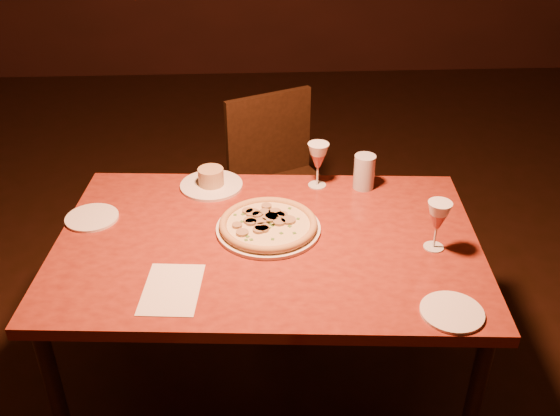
{
  "coord_description": "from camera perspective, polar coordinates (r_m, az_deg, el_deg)",
  "views": [
    {
      "loc": [
        -0.24,
        -1.86,
        1.88
      ],
      "look_at": [
        -0.15,
        -0.14,
        0.82
      ],
      "focal_mm": 40.0,
      "sensor_mm": 36.0,
      "label": 1
    }
  ],
  "objects": [
    {
      "name": "wine_glass_far",
      "position": [
        2.29,
        3.47,
        3.94
      ],
      "size": [
        0.08,
        0.08,
        0.17
      ],
      "primitive_type": null,
      "color": "#AC4C47",
      "rests_on": "dining_table"
    },
    {
      "name": "floor",
      "position": [
        2.66,
        3.26,
        -13.5
      ],
      "size": [
        7.0,
        7.0,
        0.0
      ],
      "primitive_type": "plane",
      "color": "black",
      "rests_on": "ground"
    },
    {
      "name": "dining_table",
      "position": [
        2.06,
        -1.15,
        -4.38
      ],
      "size": [
        1.43,
        0.98,
        0.73
      ],
      "rotation": [
        0.0,
        0.0,
        -0.07
      ],
      "color": "maroon",
      "rests_on": "floor"
    },
    {
      "name": "side_plate_left",
      "position": [
        2.22,
        -16.82,
        -0.85
      ],
      "size": [
        0.18,
        0.18,
        0.01
      ],
      "primitive_type": "cylinder",
      "color": "white",
      "rests_on": "dining_table"
    },
    {
      "name": "chair_far",
      "position": [
        2.86,
        0.14,
        2.47
      ],
      "size": [
        0.56,
        0.56,
        0.87
      ],
      "rotation": [
        0.0,
        0.0,
        0.43
      ],
      "color": "black",
      "rests_on": "floor"
    },
    {
      "name": "wine_glass_right",
      "position": [
        2.0,
        14.15,
        -1.56
      ],
      "size": [
        0.08,
        0.08,
        0.17
      ],
      "primitive_type": null,
      "color": "#AC4C47",
      "rests_on": "dining_table"
    },
    {
      "name": "menu_card",
      "position": [
        1.85,
        -9.86,
        -7.31
      ],
      "size": [
        0.18,
        0.25,
        0.0
      ],
      "primitive_type": "cube",
      "rotation": [
        0.0,
        0.0,
        -0.09
      ],
      "color": "silver",
      "rests_on": "dining_table"
    },
    {
      "name": "side_plate_near",
      "position": [
        1.8,
        15.44,
        -9.16
      ],
      "size": [
        0.18,
        0.18,
        0.01
      ],
      "primitive_type": "cylinder",
      "color": "white",
      "rests_on": "dining_table"
    },
    {
      "name": "water_tumbler",
      "position": [
        2.31,
        7.71,
        3.3
      ],
      "size": [
        0.08,
        0.08,
        0.13
      ],
      "primitive_type": "cylinder",
      "color": "#AEB6BE",
      "rests_on": "dining_table"
    },
    {
      "name": "pizza_plate",
      "position": [
        2.06,
        -1.08,
        -1.57
      ],
      "size": [
        0.35,
        0.35,
        0.04
      ],
      "color": "white",
      "rests_on": "dining_table"
    },
    {
      "name": "ramekin_saucer",
      "position": [
        2.32,
        -6.31,
        2.48
      ],
      "size": [
        0.23,
        0.23,
        0.07
      ],
      "color": "white",
      "rests_on": "dining_table"
    }
  ]
}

